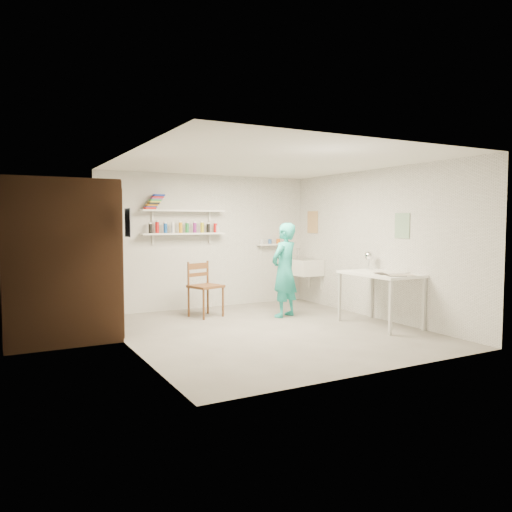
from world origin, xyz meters
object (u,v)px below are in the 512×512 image
wall_clock (283,254)px  desk_lamp (369,256)px  belfast_sink (305,267)px  man (284,270)px  work_table (380,299)px  wooden_chair (206,286)px

wall_clock → desk_lamp: (1.00, -1.00, -0.01)m
belfast_sink → man: man is taller
work_table → belfast_sink: bearing=87.1°
belfast_sink → desk_lamp: size_ratio=4.00×
work_table → man: bearing=124.9°
work_table → wooden_chair: bearing=137.0°
man → wall_clock: size_ratio=5.56×
man → desk_lamp: bearing=120.0°
wall_clock → work_table: 1.80m
wooden_chair → belfast_sink: bearing=-9.4°
belfast_sink → wooden_chair: (-2.14, -0.29, -0.20)m
belfast_sink → man: (-1.00, -0.90, 0.07)m
man → wooden_chair: man is taller
man → wooden_chair: (-1.14, 0.61, -0.27)m
desk_lamp → wall_clock: bearing=135.0°
wooden_chair → man: bearing=-45.2°
man → desk_lamp: man is taller
work_table → desk_lamp: desk_lamp is taller
belfast_sink → desk_lamp: (0.09, -1.70, 0.32)m
belfast_sink → desk_lamp: 1.73m
wall_clock → man: bearing=-137.3°
belfast_sink → wooden_chair: size_ratio=0.60×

